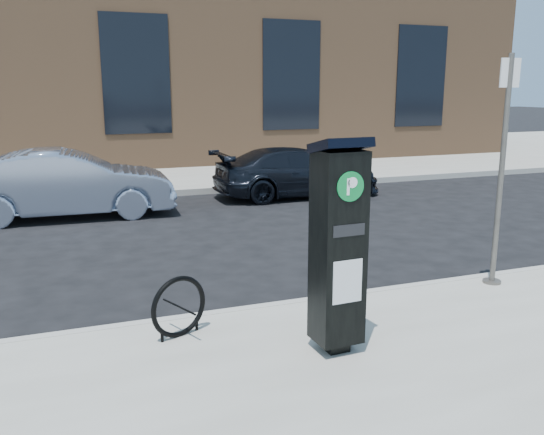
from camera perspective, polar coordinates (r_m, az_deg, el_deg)
name	(u,v)px	position (r m, az deg, el deg)	size (l,w,h in m)	color
ground	(285,314)	(6.90, 1.33, -9.51)	(120.00, 120.00, 0.00)	black
sidewalk_far	(133,164)	(20.23, -13.64, 5.17)	(60.00, 12.00, 0.15)	gray
curb_near	(286,308)	(6.86, 1.39, -8.99)	(60.00, 0.12, 0.16)	#9E9B93
curb_far	(164,194)	(14.38, -10.65, 2.34)	(60.00, 0.12, 0.16)	#9E9B93
building	(116,46)	(23.10, -15.15, 16.12)	(28.00, 10.05, 8.25)	brown
parking_kiosk	(338,244)	(5.35, 6.56, -2.67)	(0.49, 0.44, 2.05)	black
sign_pole	(501,174)	(7.70, 21.77, 4.07)	(0.25, 0.23, 2.87)	#5D5852
bike_rack	(179,307)	(5.92, -9.21, -8.75)	(0.61, 0.29, 0.64)	black
car_silver	(68,184)	(12.48, -19.59, 3.16)	(1.47, 4.23, 1.39)	#838FA7
car_dark	(297,172)	(14.12, 2.54, 4.52)	(1.68, 4.12, 1.20)	black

